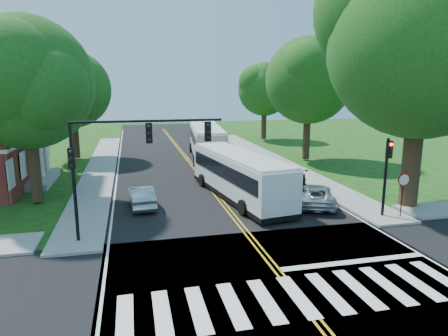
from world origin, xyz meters
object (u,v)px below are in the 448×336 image
object	(u,v)px
suv	(315,195)
dark_sedan	(280,174)
bus_lead	(239,175)
bus_follow	(207,141)
signal_nw	(125,151)
hatchback	(142,197)
signal_ne	(387,167)

from	to	relation	value
suv	dark_sedan	size ratio (longest dim) A/B	1.04
bus_lead	dark_sedan	distance (m)	5.67
bus_lead	bus_follow	size ratio (longest dim) A/B	0.91
signal_nw	hatchback	bearing A→B (deg)	81.33
signal_ne	dark_sedan	size ratio (longest dim) A/B	0.96
signal_ne	suv	bearing A→B (deg)	130.19
signal_ne	suv	world-z (taller)	signal_ne
signal_nw	bus_follow	size ratio (longest dim) A/B	0.55
bus_lead	hatchback	bearing A→B (deg)	-2.89
suv	dark_sedan	bearing A→B (deg)	-69.79
bus_lead	hatchback	distance (m)	6.46
bus_lead	bus_follow	world-z (taller)	bus_follow
signal_nw	bus_follow	world-z (taller)	signal_nw
hatchback	signal_nw	bearing A→B (deg)	77.20
hatchback	dark_sedan	bearing A→B (deg)	-162.58
bus_follow	hatchback	distance (m)	17.13
signal_nw	suv	xyz separation A→B (m)	(11.38, 3.17, -3.71)
hatchback	bus_lead	bearing A→B (deg)	-178.42
signal_ne	suv	distance (m)	4.73
bus_follow	bus_lead	bearing A→B (deg)	93.39
hatchback	dark_sedan	xyz separation A→B (m)	(10.66, 4.21, 0.01)
suv	hatchback	bearing A→B (deg)	9.71
bus_lead	suv	size ratio (longest dim) A/B	2.49
signal_ne	suv	size ratio (longest dim) A/B	0.93
signal_nw	dark_sedan	size ratio (longest dim) A/B	1.56
bus_lead	bus_follow	distance (m)	14.96
signal_ne	suv	xyz separation A→B (m)	(-2.67, 3.16, -2.29)
bus_follow	dark_sedan	xyz separation A→B (m)	(3.62, -11.37, -1.09)
signal_nw	bus_lead	distance (m)	9.70
bus_lead	hatchback	size ratio (longest dim) A/B	2.97
signal_ne	hatchback	size ratio (longest dim) A/B	1.10
signal_ne	bus_follow	xyz separation A→B (m)	(-6.21, 20.85, -1.20)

